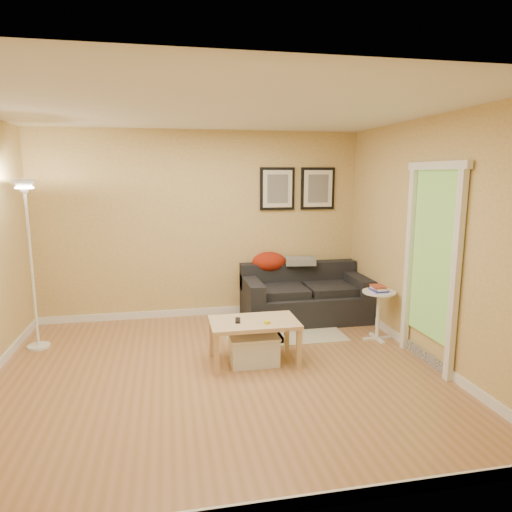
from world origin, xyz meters
name	(u,v)px	position (x,y,z in m)	size (l,w,h in m)	color
floor	(219,374)	(0.00, 0.00, 0.00)	(4.50, 4.50, 0.00)	#AA7249
ceiling	(215,108)	(0.00, 0.00, 2.60)	(4.50, 4.50, 0.00)	white
wall_back	(201,225)	(0.00, 2.00, 1.30)	(4.50, 4.50, 0.00)	#DDC071
wall_front	(258,306)	(0.00, -2.00, 1.30)	(4.50, 4.50, 0.00)	#DDC071
wall_right	(428,241)	(2.25, 0.00, 1.30)	(4.00, 4.00, 0.00)	#DDC071
baseboard_back	(203,312)	(0.00, 1.99, 0.05)	(4.50, 0.02, 0.10)	white
baseboard_front	(258,509)	(0.00, -1.99, 0.05)	(4.50, 0.02, 0.10)	white
baseboard_right	(420,352)	(2.24, 0.00, 0.05)	(0.02, 4.00, 0.10)	white
sofa	(305,293)	(1.38, 1.53, 0.38)	(1.70, 0.90, 0.75)	black
red_throw	(269,262)	(0.94, 1.87, 0.77)	(0.48, 0.36, 0.28)	#9F300E
plaid_throw	(300,261)	(1.38, 1.79, 0.78)	(0.42, 0.26, 0.10)	tan
framed_print_left	(277,189)	(1.08, 1.98, 1.80)	(0.50, 0.04, 0.60)	black
framed_print_right	(318,189)	(1.68, 1.98, 1.80)	(0.50, 0.04, 0.60)	black
area_rug	(292,333)	(1.05, 1.01, 0.01)	(1.25, 0.85, 0.01)	#BDB796
green_runner	(255,338)	(0.55, 0.91, 0.01)	(0.70, 0.50, 0.01)	#668C4C
coffee_table	(254,341)	(0.40, 0.22, 0.23)	(0.93, 0.57, 0.47)	#D3AC81
remote_control	(238,320)	(0.23, 0.23, 0.48)	(0.05, 0.16, 0.02)	black
tape_roll	(267,322)	(0.52, 0.10, 0.48)	(0.07, 0.07, 0.03)	yellow
storage_bin	(254,349)	(0.39, 0.19, 0.16)	(0.52, 0.38, 0.32)	white
side_table	(378,315)	(2.02, 0.60, 0.31)	(0.40, 0.40, 0.61)	white
book_stack	(379,288)	(2.02, 0.61, 0.65)	(0.16, 0.22, 0.07)	#37349D
floor_lamp	(32,270)	(-2.00, 1.11, 0.93)	(0.25, 0.25, 1.96)	white
doorway	(430,270)	(2.20, -0.15, 1.02)	(0.12, 1.01, 2.13)	white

